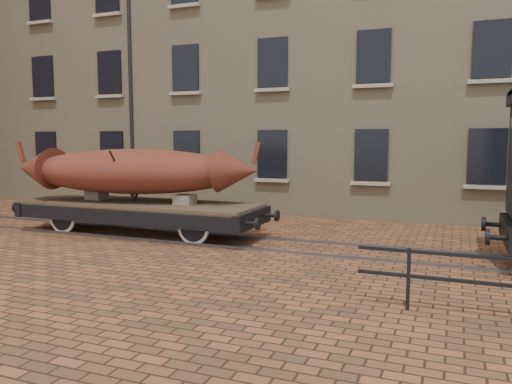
% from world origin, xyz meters
% --- Properties ---
extents(ground, '(90.00, 90.00, 0.00)m').
position_xyz_m(ground, '(0.00, 0.00, 0.00)').
color(ground, '#513624').
extents(warehouse_cream, '(40.00, 10.19, 14.00)m').
position_xyz_m(warehouse_cream, '(3.00, 9.99, 7.00)').
color(warehouse_cream, tan).
rests_on(warehouse_cream, ground).
extents(rail_track, '(30.00, 1.52, 0.06)m').
position_xyz_m(rail_track, '(0.00, 0.00, 0.03)').
color(rail_track, '#59595E').
rests_on(rail_track, ground).
extents(flatcar_wagon, '(7.94, 2.15, 1.20)m').
position_xyz_m(flatcar_wagon, '(-4.74, 0.00, 0.75)').
color(flatcar_wagon, brown).
rests_on(flatcar_wagon, ground).
extents(iron_boat, '(7.27, 3.30, 1.72)m').
position_xyz_m(iron_boat, '(-4.89, -0.00, 1.81)').
color(iron_boat, maroon).
rests_on(iron_boat, flatcar_wagon).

